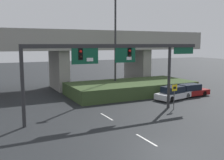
{
  "coord_description": "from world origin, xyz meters",
  "views": [
    {
      "loc": [
        -9.24,
        -11.7,
        6.23
      ],
      "look_at": [
        0.0,
        7.05,
        3.32
      ],
      "focal_mm": 42.0,
      "sensor_mm": 36.0,
      "label": 1
    }
  ],
  "objects_px": {
    "parked_sedan_near_right": "(174,93)",
    "parked_sedan_mid_right": "(190,91)",
    "signal_gantry": "(116,58)",
    "speed_limit_sign": "(174,93)",
    "highway_light_pole_near": "(115,26)"
  },
  "relations": [
    {
      "from": "parked_sedan_near_right",
      "to": "parked_sedan_mid_right",
      "type": "xyz_separation_m",
      "value": [
        2.87,
        0.48,
        -0.01
      ]
    },
    {
      "from": "signal_gantry",
      "to": "speed_limit_sign",
      "type": "distance_m",
      "value": 6.86
    },
    {
      "from": "signal_gantry",
      "to": "speed_limit_sign",
      "type": "bearing_deg",
      "value": -6.84
    },
    {
      "from": "highway_light_pole_near",
      "to": "signal_gantry",
      "type": "bearing_deg",
      "value": -116.76
    },
    {
      "from": "parked_sedan_near_right",
      "to": "parked_sedan_mid_right",
      "type": "height_order",
      "value": "parked_sedan_near_right"
    },
    {
      "from": "speed_limit_sign",
      "to": "highway_light_pole_near",
      "type": "height_order",
      "value": "highway_light_pole_near"
    },
    {
      "from": "speed_limit_sign",
      "to": "highway_light_pole_near",
      "type": "distance_m",
      "value": 12.4
    },
    {
      "from": "signal_gantry",
      "to": "parked_sedan_near_right",
      "type": "height_order",
      "value": "signal_gantry"
    },
    {
      "from": "speed_limit_sign",
      "to": "parked_sedan_near_right",
      "type": "distance_m",
      "value": 4.79
    },
    {
      "from": "signal_gantry",
      "to": "highway_light_pole_near",
      "type": "relative_size",
      "value": 1.04
    },
    {
      "from": "highway_light_pole_near",
      "to": "parked_sedan_mid_right",
      "type": "distance_m",
      "value": 12.02
    },
    {
      "from": "signal_gantry",
      "to": "parked_sedan_near_right",
      "type": "relative_size",
      "value": 3.37
    },
    {
      "from": "parked_sedan_mid_right",
      "to": "speed_limit_sign",
      "type": "bearing_deg",
      "value": -146.35
    },
    {
      "from": "highway_light_pole_near",
      "to": "parked_sedan_mid_right",
      "type": "bearing_deg",
      "value": -42.01
    },
    {
      "from": "speed_limit_sign",
      "to": "parked_sedan_near_right",
      "type": "height_order",
      "value": "speed_limit_sign"
    }
  ]
}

